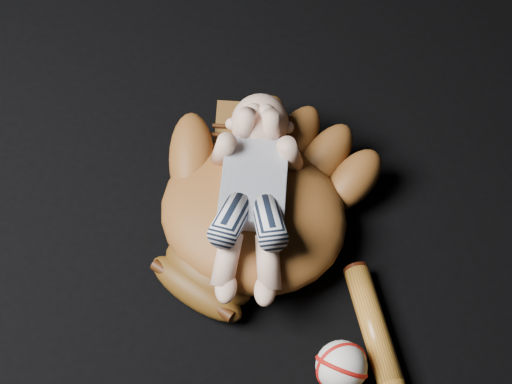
% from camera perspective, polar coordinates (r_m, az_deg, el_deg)
% --- Properties ---
extents(baseball_glove, '(0.51, 0.54, 0.14)m').
position_cam_1_polar(baseball_glove, '(1.25, -0.20, -1.21)').
color(baseball_glove, brown).
rests_on(baseball_glove, ground).
extents(newborn_baby, '(0.24, 0.38, 0.14)m').
position_cam_1_polar(newborn_baby, '(1.20, -0.24, -0.25)').
color(newborn_baby, '#DCA98D').
rests_on(newborn_baby, baseball_glove).
extents(baseball, '(0.09, 0.09, 0.08)m').
position_cam_1_polar(baseball, '(1.17, 6.24, -12.50)').
color(baseball, white).
rests_on(baseball, ground).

